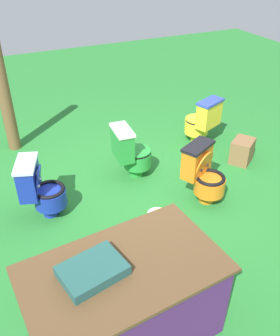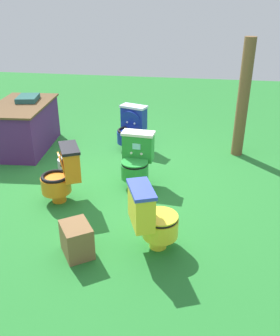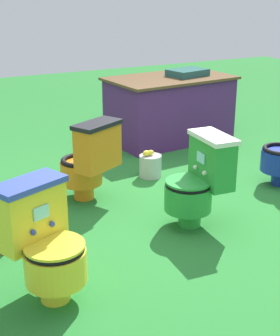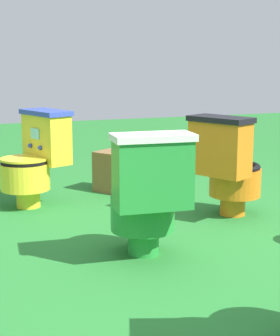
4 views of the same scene
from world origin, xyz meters
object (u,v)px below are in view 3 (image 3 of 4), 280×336
object	(u,v)px
toilet_orange	(89,160)
vendor_table	(170,108)
toilet_green	(199,180)
toilet_yellow	(44,241)
lemon_bucket	(150,165)

from	to	relation	value
toilet_orange	vendor_table	world-z (taller)	vendor_table
toilet_green	toilet_yellow	bearing A→B (deg)	110.74
toilet_yellow	lemon_bucket	world-z (taller)	toilet_yellow
toilet_yellow	toilet_green	distance (m)	1.42
toilet_orange	toilet_yellow	size ratio (longest dim) A/B	1.00
toilet_yellow	vendor_table	size ratio (longest dim) A/B	0.48
toilet_orange	toilet_yellow	distance (m)	1.45
toilet_yellow	vendor_table	bearing A→B (deg)	-155.26
toilet_yellow	vendor_table	xyz separation A→B (m)	(2.35, 2.48, 0.02)
lemon_bucket	toilet_yellow	bearing A→B (deg)	-135.98
vendor_table	lemon_bucket	bearing A→B (deg)	-129.24
toilet_yellow	toilet_green	size ratio (longest dim) A/B	1.00
vendor_table	toilet_yellow	bearing A→B (deg)	-133.44
vendor_table	lemon_bucket	size ratio (longest dim) A/B	5.53
toilet_orange	lemon_bucket	size ratio (longest dim) A/B	2.63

